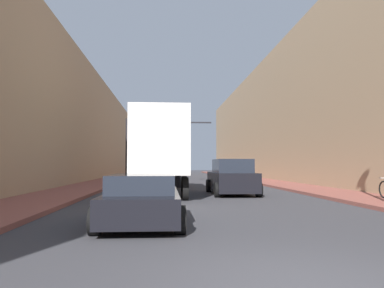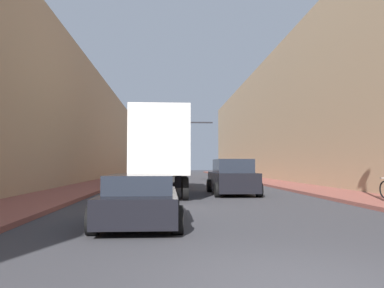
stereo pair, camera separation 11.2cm
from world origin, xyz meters
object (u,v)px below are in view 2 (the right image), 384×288
at_px(sedan_car, 141,199).
at_px(traffic_signal_gantry, 151,137).
at_px(semi_truck, 162,151).
at_px(suv_car, 232,178).

relative_size(sedan_car, traffic_signal_gantry, 0.60).
bearing_deg(sedan_car, traffic_signal_gantry, 92.17).
bearing_deg(traffic_signal_gantry, semi_truck, -84.38).
bearing_deg(sedan_car, semi_truck, 88.27).
height_order(semi_truck, suv_car, semi_truck).
bearing_deg(semi_truck, suv_car, -24.51).
bearing_deg(traffic_signal_gantry, sedan_car, -87.83).
height_order(sedan_car, suv_car, suv_car).
bearing_deg(semi_truck, traffic_signal_gantry, 95.62).
xyz_separation_m(sedan_car, suv_car, (4.00, 9.29, 0.23)).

